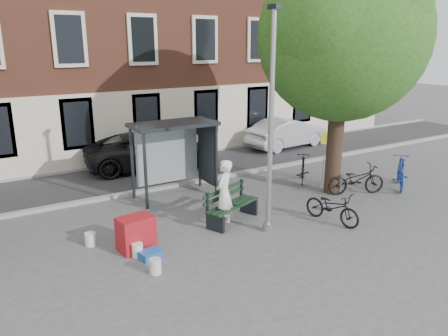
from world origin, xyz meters
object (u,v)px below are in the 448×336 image
at_px(bike_d, 303,168).
at_px(car_dark, 150,150).
at_px(painter, 224,193).
at_px(bus_shelter, 183,141).
at_px(lamppost, 271,136).
at_px(bike_c, 332,207).
at_px(bench, 231,207).
at_px(red_stand, 136,233).
at_px(bike_b, 401,172).
at_px(notice_sign, 325,146).
at_px(bike_a, 356,180).
at_px(car_silver, 287,133).

bearing_deg(bike_d, car_dark, -7.62).
xyz_separation_m(painter, bike_d, (4.78, 1.98, -0.46)).
height_order(bus_shelter, bike_d, bus_shelter).
height_order(lamppost, painter, lamppost).
distance_m(bike_c, car_dark, 8.80).
distance_m(bench, red_stand, 3.11).
distance_m(painter, bike_b, 7.38).
distance_m(painter, bike_d, 5.19).
bearing_deg(bike_d, bike_b, 178.80).
height_order(lamppost, car_dark, lamppost).
bearing_deg(bench, painter, -177.51).
relative_size(painter, bike_c, 1.08).
height_order(painter, notice_sign, notice_sign).
distance_m(bus_shelter, bike_c, 5.48).
xyz_separation_m(bench, notice_sign, (4.94, 1.25, 1.00)).
bearing_deg(notice_sign, bike_a, -65.91).
height_order(lamppost, bike_d, lamppost).
xyz_separation_m(bench, bike_d, (4.45, 1.83, 0.06)).
bearing_deg(bike_c, bike_a, 17.29).
height_order(lamppost, car_silver, lamppost).
height_order(lamppost, red_stand, lamppost).
xyz_separation_m(bike_b, bike_c, (-4.50, -1.03, -0.12)).
distance_m(red_stand, notice_sign, 8.24).
distance_m(painter, red_stand, 2.81).
relative_size(bike_b, red_stand, 2.23).
distance_m(bench, bike_b, 7.05).
bearing_deg(bike_a, bike_c, 141.20).
bearing_deg(lamppost, bench, 114.58).
bearing_deg(car_silver, car_dark, 83.17).
relative_size(bike_a, notice_sign, 1.02).
distance_m(lamppost, painter, 2.22).
bearing_deg(bike_d, car_silver, -81.08).
height_order(bike_c, car_dark, car_dark).
bearing_deg(bike_c, bike_d, 49.73).
bearing_deg(bike_b, car_dark, 0.46).
bearing_deg(bike_a, bike_d, 39.51).
distance_m(lamppost, red_stand, 4.39).
bearing_deg(lamppost, painter, 130.65).
relative_size(painter, bike_b, 0.99).
relative_size(bus_shelter, car_silver, 0.63).
height_order(lamppost, notice_sign, lamppost).
xyz_separation_m(bike_a, bike_d, (-0.63, 2.08, -0.01)).
height_order(car_silver, red_stand, car_silver).
bearing_deg(car_silver, bike_a, 154.28).
distance_m(bench, bike_c, 3.01).
xyz_separation_m(bike_b, notice_sign, (-2.08, 1.87, 0.87)).
bearing_deg(lamppost, bike_c, -14.04).
relative_size(bus_shelter, red_stand, 3.17).
xyz_separation_m(bike_d, car_silver, (3.19, 4.84, 0.21)).
distance_m(painter, bike_a, 5.43).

